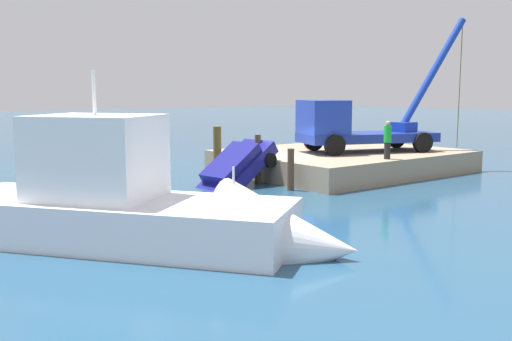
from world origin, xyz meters
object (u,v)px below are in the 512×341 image
object	(u,v)px
crane_truck	(353,126)
dock_worker	(388,140)
moored_yacht	(164,224)
salvaged_car	(232,172)

from	to	relation	value
crane_truck	dock_worker	size ratio (longest dim) A/B	5.18
dock_worker	moored_yacht	world-z (taller)	moored_yacht
dock_worker	salvaged_car	xyz separation A→B (m)	(6.18, -3.35, -1.31)
dock_worker	moored_yacht	xyz separation A→B (m)	(13.29, 3.51, -1.33)
crane_truck	dock_worker	distance (m)	3.21
moored_yacht	salvaged_car	bearing A→B (deg)	-135.99
salvaged_car	moored_yacht	bearing A→B (deg)	44.01
salvaged_car	moored_yacht	size ratio (longest dim) A/B	0.37
crane_truck	dock_worker	xyz separation A→B (m)	(1.01, 3.02, -0.44)
crane_truck	dock_worker	world-z (taller)	crane_truck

